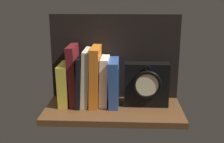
% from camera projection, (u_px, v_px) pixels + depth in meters
% --- Properties ---
extents(ground_plane, '(0.57, 0.27, 0.03)m').
position_uv_depth(ground_plane, '(113.00, 110.00, 1.18)').
color(ground_plane, brown).
extents(back_panel, '(0.57, 0.01, 0.37)m').
position_uv_depth(back_panel, '(115.00, 57.00, 1.25)').
color(back_panel, black).
rests_on(back_panel, ground_plane).
extents(book_yellow_seinlanguage, '(0.04, 0.14, 0.17)m').
position_uv_depth(book_yellow_seinlanguage, '(65.00, 84.00, 1.20)').
color(book_yellow_seinlanguage, gold).
rests_on(book_yellow_seinlanguage, ground_plane).
extents(book_maroon_dawkins, '(0.04, 0.14, 0.25)m').
position_uv_depth(book_maroon_dawkins, '(74.00, 75.00, 1.19)').
color(book_maroon_dawkins, maroon).
rests_on(book_maroon_dawkins, ground_plane).
extents(book_black_skeptic, '(0.03, 0.16, 0.21)m').
position_uv_depth(book_black_skeptic, '(81.00, 80.00, 1.19)').
color(book_black_skeptic, black).
rests_on(book_black_skeptic, ground_plane).
extents(book_cream_twain, '(0.04, 0.15, 0.24)m').
position_uv_depth(book_cream_twain, '(87.00, 77.00, 1.19)').
color(book_cream_twain, beige).
rests_on(book_cream_twain, ground_plane).
extents(book_orange_pandolfini, '(0.04, 0.16, 0.25)m').
position_uv_depth(book_orange_pandolfini, '(95.00, 76.00, 1.18)').
color(book_orange_pandolfini, orange).
rests_on(book_orange_pandolfini, ground_plane).
extents(book_white_catcher, '(0.04, 0.13, 0.20)m').
position_uv_depth(book_white_catcher, '(104.00, 81.00, 1.19)').
color(book_white_catcher, silver).
rests_on(book_white_catcher, ground_plane).
extents(book_blue_modern, '(0.04, 0.16, 0.19)m').
position_uv_depth(book_blue_modern, '(114.00, 82.00, 1.19)').
color(book_blue_modern, '#2D4C8E').
rests_on(book_blue_modern, ground_plane).
extents(framed_clock, '(0.18, 0.08, 0.18)m').
position_uv_depth(framed_clock, '(146.00, 84.00, 1.17)').
color(framed_clock, black).
rests_on(framed_clock, ground_plane).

